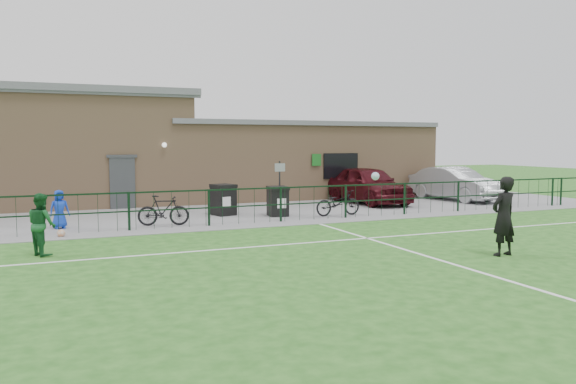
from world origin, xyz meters
name	(u,v)px	position (x,y,z in m)	size (l,w,h in m)	color
ground	(384,276)	(0.00, 0.00, 0.00)	(90.00, 90.00, 0.00)	#225819
paving_strip	(210,206)	(0.00, 13.50, 0.01)	(34.00, 13.00, 0.02)	gray
pitch_line_touch	(255,224)	(0.00, 7.80, 0.00)	(28.00, 0.10, 0.01)	white
pitch_line_mid	(303,243)	(0.00, 4.00, 0.00)	(28.00, 0.10, 0.01)	white
pitch_line_perp	(463,267)	(2.00, 0.00, 0.00)	(0.10, 16.00, 0.01)	white
perimeter_fence	(253,206)	(0.00, 8.00, 0.60)	(28.00, 0.10, 1.20)	black
wheelie_bin_left	(223,201)	(-0.32, 10.39, 0.55)	(0.70, 0.79, 1.05)	black
wheelie_bin_right	(278,202)	(1.44, 9.39, 0.52)	(0.66, 0.75, 1.00)	black
sign_post	(280,188)	(1.64, 9.68, 1.02)	(0.06, 0.06, 2.00)	black
car_maroon	(368,185)	(6.77, 11.91, 0.85)	(1.95, 4.84, 1.65)	#3F0B12
car_silver	(455,184)	(11.19, 11.48, 0.79)	(1.63, 4.68, 1.54)	#9EA0A5
bicycle_d	(163,210)	(-2.85, 8.58, 0.51)	(0.46, 1.64, 0.98)	black
bicycle_e	(338,203)	(3.52, 8.62, 0.49)	(0.62, 1.79, 0.94)	black
spectator_child	(59,209)	(-5.95, 9.22, 0.62)	(0.59, 0.38, 1.21)	#1339BA
goalkeeper_kick	(501,215)	(3.69, 0.70, 0.96)	(2.14, 3.44, 1.89)	black
outfield_player	(42,224)	(-6.39, 4.98, 0.75)	(0.73, 0.57, 1.50)	#175226
ball_ground	(61,233)	(-5.94, 7.57, 0.11)	(0.22, 0.22, 0.22)	silver
clubhouse	(174,153)	(-0.88, 16.50, 2.22)	(24.25, 5.40, 4.96)	tan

